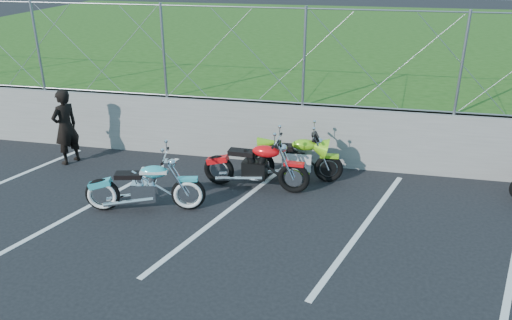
% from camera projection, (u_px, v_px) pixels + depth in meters
% --- Properties ---
extents(ground, '(90.00, 90.00, 0.00)m').
position_uv_depth(ground, '(210.00, 242.00, 7.95)').
color(ground, black).
rests_on(ground, ground).
extents(retaining_wall, '(30.00, 0.22, 1.30)m').
position_uv_depth(retaining_wall, '(256.00, 131.00, 10.85)').
color(retaining_wall, slate).
rests_on(retaining_wall, ground).
extents(grass_field, '(30.00, 20.00, 1.30)m').
position_uv_depth(grass_field, '(308.00, 49.00, 19.85)').
color(grass_field, '#224A13').
rests_on(grass_field, ground).
extents(chain_link_fence, '(28.00, 0.03, 2.00)m').
position_uv_depth(chain_link_fence, '(256.00, 56.00, 10.21)').
color(chain_link_fence, gray).
rests_on(chain_link_fence, retaining_wall).
extents(parking_lines, '(18.29, 4.31, 0.01)m').
position_uv_depth(parking_lines, '(293.00, 219.00, 8.62)').
color(parking_lines, silver).
rests_on(parking_lines, ground).
extents(cruiser_turquoise, '(2.10, 0.71, 1.06)m').
position_uv_depth(cruiser_turquoise, '(147.00, 188.00, 8.78)').
color(cruiser_turquoise, black).
rests_on(cruiser_turquoise, ground).
extents(naked_orange, '(2.11, 0.72, 1.05)m').
position_uv_depth(naked_orange, '(257.00, 167.00, 9.56)').
color(naked_orange, black).
rests_on(naked_orange, ground).
extents(sportbike_green, '(1.95, 0.69, 1.01)m').
position_uv_depth(sportbike_green, '(296.00, 160.00, 9.93)').
color(sportbike_green, black).
rests_on(sportbike_green, ground).
extents(person_standing, '(0.58, 0.70, 1.63)m').
position_uv_depth(person_standing, '(65.00, 127.00, 10.61)').
color(person_standing, black).
rests_on(person_standing, ground).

